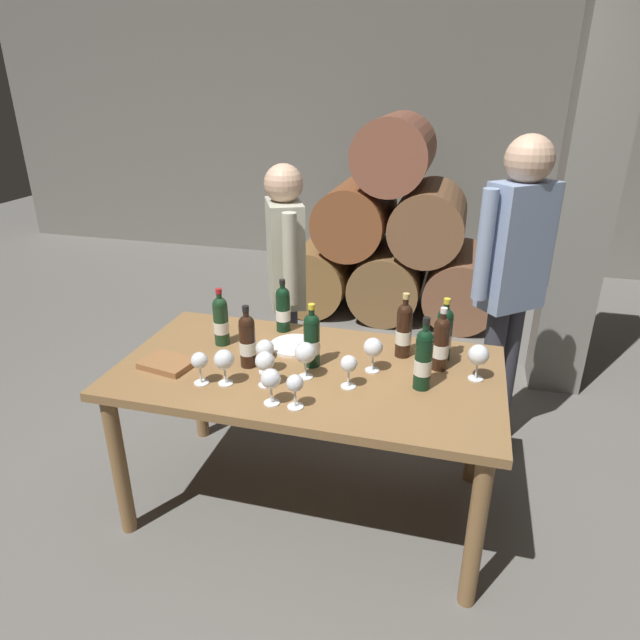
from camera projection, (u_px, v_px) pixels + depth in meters
ground_plane at (310, 501)px, 2.78m from camera, size 14.00×14.00×0.00m
cellar_back_wall at (416, 133)px, 5.93m from camera, size 10.00×0.24×2.80m
barrel_stack at (391, 239)px, 4.81m from camera, size 1.86×0.90×1.69m
stone_pillar at (586, 194)px, 3.36m from camera, size 0.32×0.32×2.60m
dining_table at (309, 386)px, 2.51m from camera, size 1.70×0.90×0.76m
wine_bottle_0 at (312, 339)px, 2.45m from camera, size 0.07×0.07×0.30m
wine_bottle_1 at (247, 340)px, 2.45m from camera, size 0.07×0.07×0.29m
wine_bottle_2 at (444, 333)px, 2.51m from camera, size 0.07×0.07×0.30m
wine_bottle_3 at (221, 320)px, 2.65m from camera, size 0.07×0.07×0.29m
wine_bottle_4 at (441, 343)px, 2.42m from camera, size 0.07×0.07×0.29m
wine_bottle_5 at (283, 308)px, 2.80m from camera, size 0.07×0.07×0.27m
wine_bottle_6 at (404, 329)px, 2.53m from camera, size 0.07×0.07×0.31m
wine_bottle_7 at (423, 358)px, 2.26m from camera, size 0.07×0.07×0.32m
wine_glass_0 at (224, 360)px, 2.30m from camera, size 0.08×0.08×0.16m
wine_glass_1 at (265, 362)px, 2.29m from camera, size 0.08×0.08×0.16m
wine_glass_2 at (349, 365)px, 2.28m from camera, size 0.07×0.07×0.15m
wine_glass_3 at (271, 380)px, 2.16m from camera, size 0.08×0.08×0.15m
wine_glass_4 at (478, 356)px, 2.34m from camera, size 0.09×0.09×0.16m
wine_glass_5 at (199, 362)px, 2.31m from camera, size 0.07×0.07×0.15m
wine_glass_6 at (265, 350)px, 2.40m from camera, size 0.08×0.08×0.15m
wine_glass_7 at (373, 348)px, 2.41m from camera, size 0.08×0.08×0.16m
wine_glass_8 at (305, 353)px, 2.35m from camera, size 0.09×0.09×0.16m
wine_glass_9 at (295, 385)px, 2.14m from camera, size 0.07×0.07×0.14m
tasting_notebook at (167, 364)px, 2.48m from camera, size 0.25×0.20×0.03m
serving_plate at (294, 346)px, 2.66m from camera, size 0.24×0.24×0.01m
sommelier_presenting at (513, 272)px, 2.82m from camera, size 0.39×0.35×1.72m
taster_seated_left at (286, 276)px, 3.12m from camera, size 0.30×0.46×1.54m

